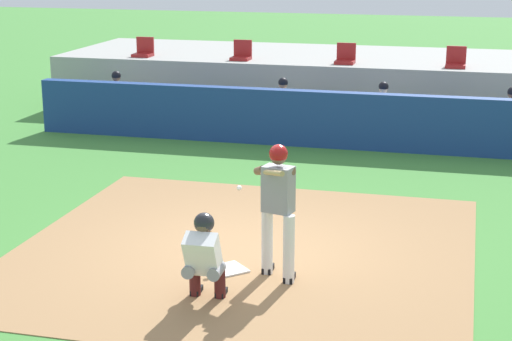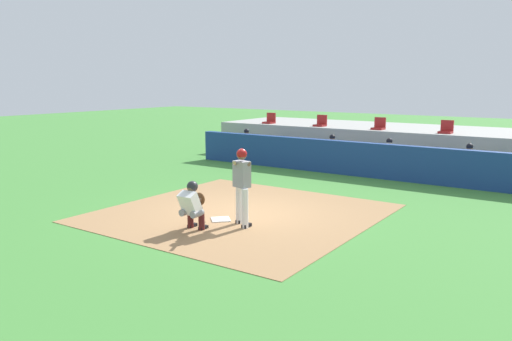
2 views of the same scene
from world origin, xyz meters
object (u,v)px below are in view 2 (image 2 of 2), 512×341
Objects in this scene: batter_at_plate at (242,182)px; dugout_player_2 at (387,156)px; stadium_seat_2 at (379,126)px; stadium_seat_3 at (446,130)px; stadium_seat_0 at (270,120)px; dugout_player_3 at (468,163)px; dugout_player_0 at (245,144)px; stadium_seat_1 at (321,123)px; catcher_crouched at (193,204)px; dugout_player_1 at (330,151)px; home_plate at (221,219)px.

batter_at_plate is 1.39× the size of dugout_player_2.
stadium_seat_2 is 2.60m from stadium_seat_3.
stadium_seat_0 is at bearing 180.00° from stadium_seat_2.
dugout_player_3 is 2.71× the size of stadium_seat_2.
stadium_seat_1 is at bearing 38.62° from dugout_player_0.
stadium_seat_2 reaches higher than catcher_crouched.
dugout_player_1 is at bearing 180.00° from dugout_player_2.
dugout_player_1 reaches higher than catcher_crouched.
stadium_seat_1 reaches higher than dugout_player_2.
catcher_crouched is 1.55× the size of dugout_player_3.
dugout_player_0 is 5.60m from stadium_seat_2.
dugout_player_1 is (-1.80, 8.23, -0.36)m from batter_at_plate.
stadium_seat_2 reaches higher than dugout_player_3.
catcher_crouched is 4.19× the size of stadium_seat_3.
dugout_player_2 is (6.28, 0.00, 0.00)m from dugout_player_0.
catcher_crouched is 1.55× the size of dugout_player_0.
stadium_seat_3 is (1.91, 10.26, 0.50)m from batter_at_plate.
stadium_seat_0 is at bearing 162.20° from dugout_player_2.
dugout_player_1 is (4.04, 0.00, 0.00)m from dugout_player_0.
stadium_seat_0 is (-5.19, 11.15, 0.93)m from catcher_crouched.
dugout_player_2 is (1.14, 8.14, 0.65)m from home_plate.
home_plate is 10.61m from stadium_seat_3.
stadium_seat_1 reaches higher than catcher_crouched.
catcher_crouched is at bearing -112.94° from dugout_player_3.
dugout_player_3 is 9.31m from stadium_seat_0.
dugout_player_2 is (1.15, 9.12, 0.06)m from catcher_crouched.
batter_at_plate is 0.90× the size of catcher_crouched.
stadium_seat_1 is (-2.60, 10.18, 1.51)m from home_plate.
batter_at_plate is 1.39× the size of dugout_player_0.
stadium_seat_1 is at bearing 103.06° from catcher_crouched.
dugout_player_1 is 2.71× the size of stadium_seat_2.
catcher_crouched is at bearing -97.20° from dugout_player_2.
dugout_player_1 is 2.71× the size of stadium_seat_0.
batter_at_plate is 1.39× the size of dugout_player_1.
batter_at_plate is at bearing -7.07° from home_plate.
dugout_player_1 is at bearing -151.26° from stadium_seat_3.
stadium_seat_0 reaches higher than home_plate.
stadium_seat_3 reaches higher than dugout_player_0.
dugout_player_3 is 2.71× the size of stadium_seat_1.
dugout_player_0 is 3.37m from stadium_seat_1.
dugout_player_3 is 2.71× the size of stadium_seat_0.
stadium_seat_0 is 1.00× the size of stadium_seat_2.
stadium_seat_2 is (-1.14, 2.03, 0.86)m from dugout_player_2.
catcher_crouched is at bearing -83.14° from dugout_player_1.
catcher_crouched is at bearing -65.06° from stadium_seat_0.
batter_at_plate is at bearing -72.22° from stadium_seat_1.
stadium_seat_1 is at bearing 107.78° from batter_at_plate.
dugout_player_0 reaches higher than catcher_crouched.
batter_at_plate is 8.82m from dugout_player_3.
stadium_seat_2 reaches higher than batter_at_plate.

